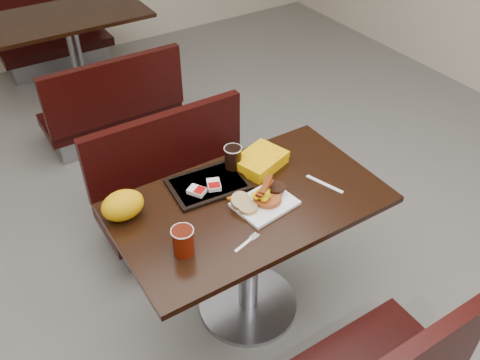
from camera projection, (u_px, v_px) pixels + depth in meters
floor at (248, 305)px, 2.73m from camera, size 6.00×7.00×0.01m
table_near at (249, 258)px, 2.50m from camera, size 1.20×0.70×0.75m
bench_near_n at (183, 184)px, 2.97m from camera, size 1.00×0.46×0.72m
table_far at (77, 59)px, 4.20m from camera, size 1.20×0.70×0.75m
bench_far_s at (108, 96)px, 3.75m from camera, size 1.00×0.46×0.72m
bench_far_n at (53, 32)px, 4.67m from camera, size 1.00×0.46×0.72m
platter at (265, 204)px, 2.23m from camera, size 0.28×0.23×0.02m
pancake_stack at (267, 198)px, 2.23m from camera, size 0.16×0.16×0.03m
sausage_patty at (276, 187)px, 2.26m from camera, size 0.10×0.10×0.01m
scrambled_eggs at (264, 194)px, 2.19m from camera, size 0.09×0.08×0.05m
bacon_strips at (265, 187)px, 2.18m from camera, size 0.16×0.13×0.01m
muffin_bottom at (248, 208)px, 2.19m from camera, size 0.11×0.11×0.02m
muffin_top at (241, 201)px, 2.20m from camera, size 0.09×0.09×0.05m
coffee_cup_near at (183, 241)px, 1.98m from camera, size 0.11×0.11×0.12m
fork at (244, 245)px, 2.05m from camera, size 0.14×0.06×0.00m
knife at (325, 184)px, 2.35m from camera, size 0.08×0.19×0.00m
condiment_syrup at (230, 197)px, 2.27m from camera, size 0.04×0.03×0.01m
condiment_ketchup at (236, 185)px, 2.34m from camera, size 0.05×0.05×0.01m
tray at (208, 184)px, 2.34m from camera, size 0.37×0.27×0.02m
hashbrown_sleeve_left at (197, 191)px, 2.27m from camera, size 0.09×0.10×0.02m
hashbrown_sleeve_right at (214, 185)px, 2.30m from camera, size 0.08×0.09×0.02m
coffee_cup_far at (233, 158)px, 2.39m from camera, size 0.08×0.08×0.11m
clamshell at (260, 161)px, 2.44m from camera, size 0.28×0.24×0.06m
paper_bag at (123, 205)px, 2.14m from camera, size 0.19×0.14×0.13m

